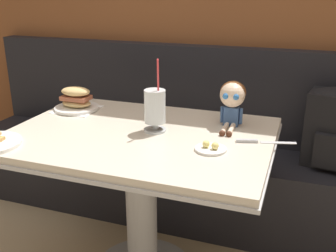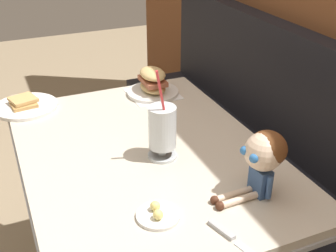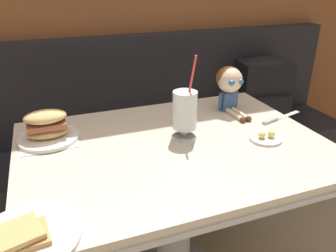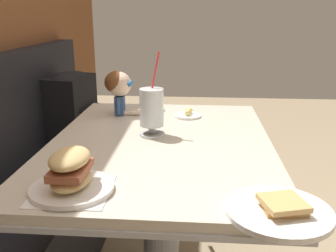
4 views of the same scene
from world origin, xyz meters
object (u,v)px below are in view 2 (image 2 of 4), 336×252
(toast_plate, at_px, (25,105))
(seated_doll, at_px, (263,155))
(butter_saucer, at_px, (158,214))
(butter_knife, at_px, (231,237))
(milkshake_glass, at_px, (162,130))
(sandwich_plate, at_px, (153,84))

(toast_plate, relative_size, seated_doll, 1.14)
(butter_saucer, relative_size, seated_doll, 0.55)
(butter_knife, bearing_deg, milkshake_glass, -178.50)
(toast_plate, height_order, milkshake_glass, milkshake_glass)
(sandwich_plate, distance_m, seated_doll, 0.77)
(butter_saucer, height_order, seated_doll, seated_doll)
(milkshake_glass, bearing_deg, butter_saucer, -24.95)
(sandwich_plate, bearing_deg, seated_doll, 1.98)
(toast_plate, xyz_separation_m, butter_knife, (0.98, 0.38, -0.01))
(sandwich_plate, height_order, butter_saucer, sandwich_plate)
(milkshake_glass, relative_size, butter_saucer, 2.62)
(seated_doll, bearing_deg, butter_knife, -52.23)
(milkshake_glass, xyz_separation_m, butter_knife, (0.42, 0.01, -0.09))
(toast_plate, height_order, butter_saucer, toast_plate)
(toast_plate, xyz_separation_m, seated_doll, (0.84, 0.55, 0.12))
(toast_plate, distance_m, milkshake_glass, 0.67)
(sandwich_plate, bearing_deg, butter_knife, -9.05)
(sandwich_plate, bearing_deg, milkshake_glass, -17.88)
(toast_plate, relative_size, butter_saucer, 2.08)
(milkshake_glass, distance_m, butter_knife, 0.43)
(milkshake_glass, height_order, butter_knife, milkshake_glass)
(seated_doll, bearing_deg, toast_plate, -147.04)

